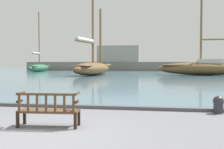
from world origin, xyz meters
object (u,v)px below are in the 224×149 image
object	(u,v)px
sailboat_mid_port	(203,67)
sailboat_mid_starboard	(39,67)
park_bench	(48,109)
mooring_bollard	(218,104)
sailboat_far_port	(92,67)

from	to	relation	value
sailboat_mid_port	sailboat_mid_starboard	bearing A→B (deg)	158.26
park_bench	sailboat_mid_starboard	bearing A→B (deg)	114.77
sailboat_mid_starboard	mooring_bollard	distance (m)	45.00
sailboat_far_port	sailboat_mid_port	distance (m)	14.17
park_bench	mooring_bollard	world-z (taller)	park_bench
park_bench	mooring_bollard	xyz separation A→B (m)	(4.84, 2.83, -0.15)
park_bench	mooring_bollard	distance (m)	5.61
sailboat_mid_starboard	sailboat_mid_port	world-z (taller)	sailboat_mid_port
sailboat_mid_starboard	sailboat_mid_port	size ratio (longest dim) A/B	0.72
mooring_bollard	sailboat_mid_port	bearing A→B (deg)	82.80
park_bench	sailboat_mid_starboard	xyz separation A→B (m)	(-18.94, 41.03, 0.39)
sailboat_far_port	sailboat_mid_starboard	xyz separation A→B (m)	(-13.26, 13.25, -0.30)
park_bench	sailboat_mid_port	distance (m)	31.30
sailboat_mid_port	mooring_bollard	xyz separation A→B (m)	(-3.45, -27.35, -0.81)
mooring_bollard	sailboat_mid_starboard	bearing A→B (deg)	121.90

